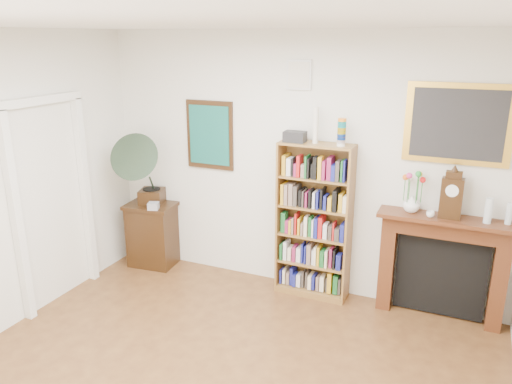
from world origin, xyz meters
TOP-DOWN VIEW (x-y plane):
  - room at (0.00, 0.00)m, footprint 4.51×5.01m
  - door_casing at (-2.21, 1.20)m, footprint 0.08×1.02m
  - teal_poster at (-1.05, 2.48)m, footprint 0.58×0.04m
  - small_picture at (0.00, 2.48)m, footprint 0.26×0.04m
  - gilt_painting at (1.55, 2.48)m, footprint 0.95×0.04m
  - bookshelf at (0.25, 2.34)m, footprint 0.78×0.28m
  - side_cabinet at (-1.77, 2.27)m, footprint 0.62×0.48m
  - fireplace at (1.56, 2.40)m, footprint 1.28×0.31m
  - gramophone at (-1.79, 2.17)m, footprint 0.72×0.81m
  - cd_stack at (-1.63, 2.13)m, footprint 0.16×0.16m
  - mantel_clock at (1.57, 2.34)m, footprint 0.20×0.12m
  - flower_vase at (1.22, 2.38)m, footprint 0.20×0.20m
  - teacup at (1.41, 2.30)m, footprint 0.08×0.08m
  - bottle_left at (1.90, 2.34)m, footprint 0.07×0.07m
  - bottle_right at (2.08, 2.39)m, footprint 0.06×0.06m

SIDE VIEW (x-z plane):
  - side_cabinet at x=-1.77m, z-range 0.00..0.79m
  - fireplace at x=1.56m, z-range 0.09..1.17m
  - cd_stack at x=-1.63m, z-range 0.79..0.87m
  - bookshelf at x=0.25m, z-range -0.03..1.91m
  - teacup at x=1.41m, z-range 1.08..1.14m
  - flower_vase at x=1.22m, z-range 1.08..1.25m
  - bottle_right at x=2.08m, z-range 1.08..1.28m
  - bottle_left at x=1.90m, z-range 1.08..1.32m
  - door_casing at x=-2.21m, z-range 0.18..2.35m
  - gramophone at x=-1.79m, z-range 0.85..1.75m
  - mantel_clock at x=1.57m, z-range 1.07..1.53m
  - room at x=0.00m, z-range -0.01..2.81m
  - teal_poster at x=-1.05m, z-range 1.26..2.04m
  - gilt_painting at x=1.55m, z-range 1.58..2.33m
  - small_picture at x=0.00m, z-range 2.20..2.50m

